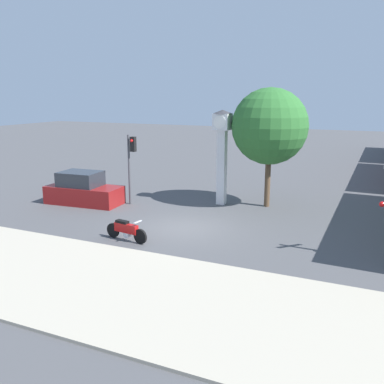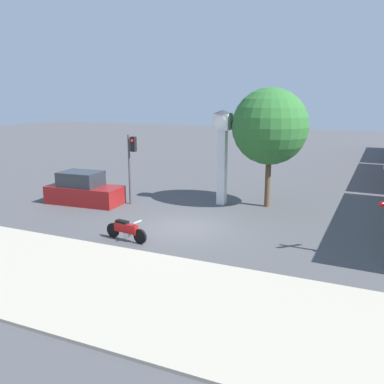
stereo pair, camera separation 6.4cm
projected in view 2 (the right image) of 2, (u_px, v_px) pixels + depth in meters
ground_plane at (184, 228)px, 19.60m from camera, size 120.00×120.00×0.00m
sidewalk_strip at (96, 283)px, 13.79m from camera, size 36.00×6.00×0.10m
motorcycle at (126, 230)px, 17.84m from camera, size 2.12×0.54×0.94m
clock_tower at (222, 143)px, 23.13m from camera, size 1.03×1.03×5.18m
traffic_light at (131, 157)px, 23.23m from camera, size 0.50×0.35×3.86m
street_tree at (270, 127)px, 22.39m from camera, size 4.02×4.02×6.35m
parked_car at (84, 190)px, 23.83m from camera, size 4.32×2.11×1.80m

